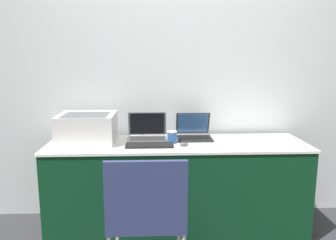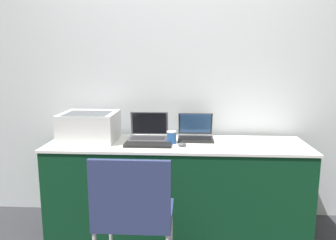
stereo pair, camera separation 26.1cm
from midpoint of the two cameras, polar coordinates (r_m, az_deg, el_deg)
wall_back at (r=2.92m, az=4.45°, el=8.21°), size 8.00×0.05×2.60m
table at (r=2.74m, az=4.31°, el=-11.73°), size 2.06×0.58×0.76m
printer at (r=2.72m, az=-10.86°, el=-0.96°), size 0.44×0.40×0.23m
laptop_left at (r=2.73m, az=-0.72°, el=-2.32°), size 0.32×0.25×0.22m
laptop_right at (r=2.76m, az=7.52°, el=-2.35°), size 0.29×0.28×0.21m
external_keyboard at (r=2.51m, az=-0.59°, el=-4.40°), size 0.36×0.12×0.02m
coffee_cup at (r=2.60m, az=3.51°, el=-3.03°), size 0.08×0.08×0.10m
mouse at (r=2.51m, az=5.46°, el=-4.33°), size 0.07×0.04×0.03m
chair at (r=1.99m, az=-2.17°, el=-15.50°), size 0.45×0.41×0.89m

